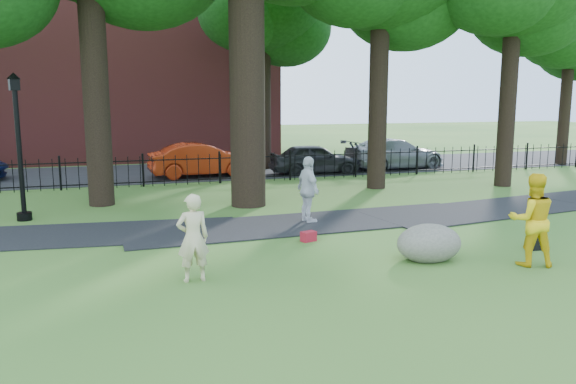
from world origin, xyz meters
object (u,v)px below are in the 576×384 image
object	(u,v)px
boulder	(429,241)
red_sedan	(202,160)
man	(532,220)
woman	(193,238)
lamppost	(19,149)

from	to	relation	value
boulder	red_sedan	distance (m)	14.52
red_sedan	man	bearing A→B (deg)	-168.06
woman	boulder	bearing A→B (deg)	174.98
woman	lamppost	bearing A→B (deg)	-64.70
woman	lamppost	xyz separation A→B (m)	(-3.81, 6.78, 1.17)
woman	red_sedan	world-z (taller)	woman
woman	red_sedan	bearing A→B (deg)	-103.49
lamppost	red_sedan	distance (m)	9.73
woman	man	world-z (taller)	man
boulder	red_sedan	size ratio (longest dim) A/B	0.32
man	boulder	world-z (taller)	man
man	lamppost	world-z (taller)	lamppost
man	woman	bearing A→B (deg)	11.95
boulder	red_sedan	bearing A→B (deg)	100.40
lamppost	boulder	bearing A→B (deg)	-57.63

